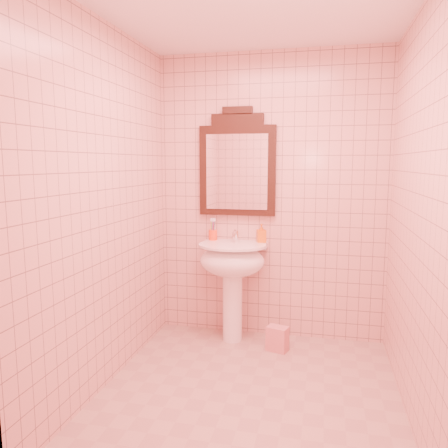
% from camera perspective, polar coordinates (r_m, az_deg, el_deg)
% --- Properties ---
extents(floor, '(2.20, 2.20, 0.00)m').
position_cam_1_polar(floor, '(3.17, 3.17, -21.35)').
color(floor, tan).
rests_on(floor, ground).
extents(back_wall, '(2.00, 0.02, 2.50)m').
position_cam_1_polar(back_wall, '(3.87, 6.09, 3.44)').
color(back_wall, '#DBA398').
rests_on(back_wall, floor).
extents(pedestal_sink, '(0.58, 0.58, 0.86)m').
position_cam_1_polar(pedestal_sink, '(3.78, 1.09, -5.65)').
color(pedestal_sink, white).
rests_on(pedestal_sink, floor).
extents(faucet, '(0.04, 0.16, 0.11)m').
position_cam_1_polar(faucet, '(3.86, 1.52, -1.45)').
color(faucet, white).
rests_on(faucet, pedestal_sink).
extents(mirror, '(0.68, 0.06, 0.95)m').
position_cam_1_polar(mirror, '(3.87, 1.75, 7.60)').
color(mirror, black).
rests_on(mirror, back_wall).
extents(toothbrush_cup, '(0.07, 0.07, 0.17)m').
position_cam_1_polar(toothbrush_cup, '(3.92, -1.45, -1.40)').
color(toothbrush_cup, '#FF3F15').
rests_on(toothbrush_cup, pedestal_sink).
extents(soap_dispenser, '(0.10, 0.10, 0.16)m').
position_cam_1_polar(soap_dispenser, '(3.83, 4.90, -1.20)').
color(soap_dispenser, orange).
rests_on(soap_dispenser, pedestal_sink).
extents(towel, '(0.19, 0.16, 0.21)m').
position_cam_1_polar(towel, '(3.78, 6.99, -14.64)').
color(towel, '#D98B80').
rests_on(towel, floor).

